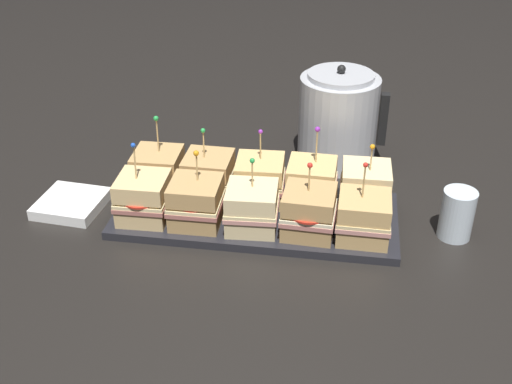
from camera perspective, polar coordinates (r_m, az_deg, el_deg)
ground_plane at (r=1.36m, az=0.00°, el=-2.43°), size 6.00×6.00×0.00m
serving_platter at (r=1.36m, az=0.00°, el=-2.11°), size 0.59×0.25×0.02m
sandwich_front_far_left at (r=1.33m, az=-9.96°, el=-0.52°), size 0.11×0.11×0.17m
sandwich_front_left at (r=1.30m, az=-5.35°, el=-0.92°), size 0.11×0.11×0.16m
sandwich_front_center at (r=1.28m, az=-0.39°, el=-1.41°), size 0.11×0.11×0.15m
sandwich_front_right at (r=1.27m, az=4.72°, el=-1.79°), size 0.11×0.11×0.16m
sandwich_front_far_right at (r=1.27m, az=9.54°, el=-2.23°), size 0.11×0.11×0.17m
sandwich_back_far_left at (r=1.43m, az=-8.68°, el=1.81°), size 0.11×0.11×0.18m
sandwich_back_left at (r=1.40m, az=-4.24°, el=1.45°), size 0.11×0.11×0.16m
sandwich_back_center at (r=1.38m, az=0.45°, el=1.07°), size 0.11×0.11×0.16m
sandwich_back_right at (r=1.37m, az=4.94°, el=0.77°), size 0.11×0.11×0.18m
sandwich_back_far_right at (r=1.37m, az=9.70°, el=0.42°), size 0.11×0.11×0.15m
kettle_steel at (r=1.56m, az=7.33°, el=6.47°), size 0.21×0.19×0.25m
drinking_glass at (r=1.34m, az=17.46°, el=-2.00°), size 0.07×0.07×0.10m
napkin_stack at (r=1.45m, az=-16.10°, el=-0.99°), size 0.14×0.14×0.02m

